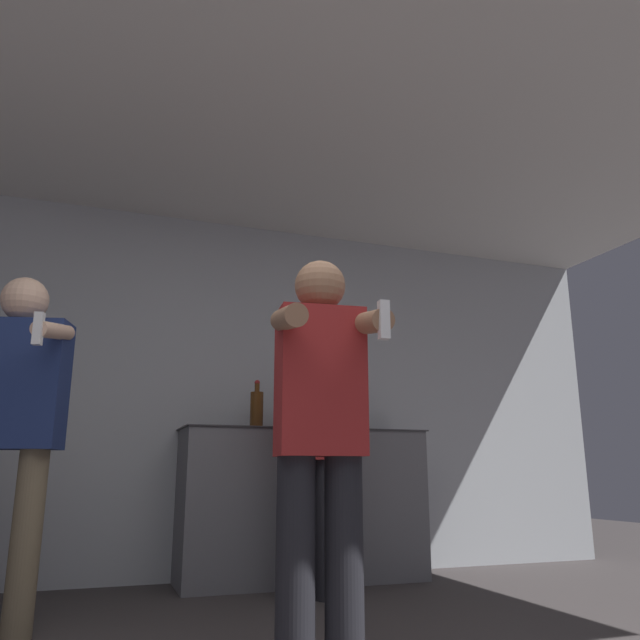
{
  "coord_description": "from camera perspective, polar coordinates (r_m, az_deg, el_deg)",
  "views": [
    {
      "loc": [
        -0.53,
        -1.57,
        0.7
      ],
      "look_at": [
        0.29,
        0.71,
        1.3
      ],
      "focal_mm": 35.0,
      "sensor_mm": 36.0,
      "label": 1
    }
  ],
  "objects": [
    {
      "name": "wall_back",
      "position": [
        4.53,
        -12.89,
        -6.2
      ],
      "size": [
        7.0,
        0.06,
        2.55
      ],
      "color": "#B2B7BC",
      "rests_on": "ground_plane"
    },
    {
      "name": "counter",
      "position": [
        4.4,
        -1.59,
        -16.47
      ],
      "size": [
        1.67,
        0.55,
        0.99
      ],
      "color": "slate",
      "rests_on": "ground_plane"
    },
    {
      "name": "bottle_tall_gin",
      "position": [
        4.43,
        0.76,
        -8.84
      ],
      "size": [
        0.08,
        0.08,
        0.26
      ],
      "color": "black",
      "rests_on": "counter"
    },
    {
      "name": "bottle_clear_vodka",
      "position": [
        4.35,
        -2.37,
        -8.56
      ],
      "size": [
        0.07,
        0.07,
        0.27
      ],
      "color": "maroon",
      "rests_on": "counter"
    },
    {
      "name": "person_woman_foreground",
      "position": [
        2.41,
        0.06,
        -10.35
      ],
      "size": [
        0.43,
        0.47,
        1.54
      ],
      "color": "black",
      "rests_on": "ground_plane"
    },
    {
      "name": "person_spectator_back",
      "position": [
        3.79,
        -0.73,
        -11.32
      ],
      "size": [
        0.47,
        0.49,
        1.57
      ],
      "color": "black",
      "rests_on": "ground_plane"
    },
    {
      "name": "bottle_red_label",
      "position": [
        4.28,
        -5.81,
        -8.06
      ],
      "size": [
        0.09,
        0.09,
        0.33
      ],
      "color": "#563314",
      "rests_on": "counter"
    },
    {
      "name": "person_man_side",
      "position": [
        3.27,
        -26.42,
        -7.79
      ],
      "size": [
        0.59,
        0.61,
        1.63
      ],
      "color": "#75664C",
      "rests_on": "ground_plane"
    },
    {
      "name": "ceiling_slab",
      "position": [
        3.58,
        -8.69,
        17.94
      ],
      "size": [
        7.0,
        3.39,
        0.05
      ],
      "color": "silver",
      "rests_on": "wall_back"
    }
  ]
}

